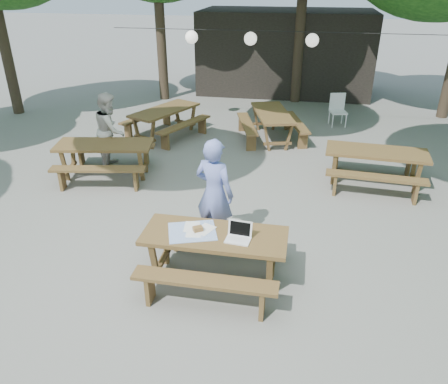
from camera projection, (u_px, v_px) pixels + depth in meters
name	position (u px, v px, depth m)	size (l,w,h in m)	color
ground	(211.00, 239.00, 7.27)	(80.00, 80.00, 0.00)	slate
pavilion	(285.00, 51.00, 15.76)	(6.00, 3.00, 2.80)	black
main_picnic_table	(215.00, 256.00, 6.17)	(2.00, 1.58, 0.75)	brown
picnic_table_nw	(106.00, 159.00, 9.33)	(2.15, 1.90, 0.75)	brown
picnic_table_ne	(374.00, 167.00, 8.96)	(2.05, 1.71, 0.75)	brown
picnic_table_far_w	(166.00, 122.00, 11.63)	(2.23, 2.38, 0.75)	brown
picnic_table_far_e	(272.00, 125.00, 11.40)	(2.05, 2.27, 0.75)	brown
woman	(214.00, 193.00, 6.79)	(0.65, 0.43, 1.79)	#7282D1
second_person	(110.00, 130.00, 9.68)	(0.81, 0.63, 1.67)	silver
plastic_chair	(337.00, 117.00, 12.51)	(0.53, 0.53, 0.90)	white
laptop	(239.00, 235.00, 5.87)	(0.35, 0.29, 0.24)	white
tabletop_clutter	(194.00, 231.00, 6.06)	(0.79, 0.73, 0.08)	#3D74D2
paper_lanterns	(251.00, 39.00, 11.47)	(9.00, 0.34, 0.38)	black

